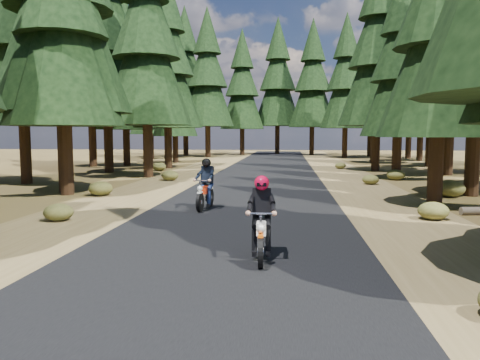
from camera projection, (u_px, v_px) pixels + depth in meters
The scene contains 9 objects.
ground at pixel (234, 231), 11.40m from camera, with size 120.00×120.00×0.00m, color #49371A.
road at pixel (250, 201), 16.35m from camera, with size 6.00×100.00×0.01m, color black.
shoulder_l at pixel (123, 200), 16.82m from camera, with size 3.20×100.00×0.01m, color brown.
shoulder_r at pixel (385, 203), 15.89m from camera, with size 3.20×100.00×0.01m, color brown.
pine_forest at pixel (269, 52), 31.48m from camera, with size 34.59×55.08×16.32m.
log_near at pixel (471, 187), 19.57m from camera, with size 0.32×0.32×4.84m, color #4C4233.
understory_shrubs at pixel (289, 190), 17.47m from camera, with size 15.33×32.05×0.65m.
rider_lead at pixel (261, 232), 8.70m from camera, with size 0.59×1.77×1.56m.
rider_follow at pixel (205, 192), 14.59m from camera, with size 0.71×1.83×1.59m.
Camera 1 is at (1.30, -11.16, 2.34)m, focal length 35.00 mm.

